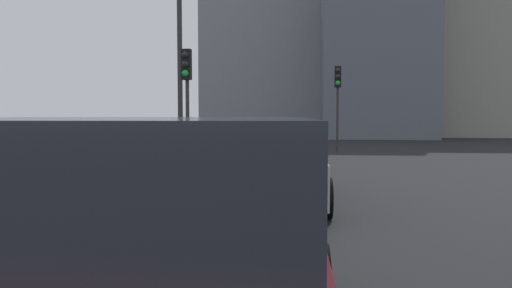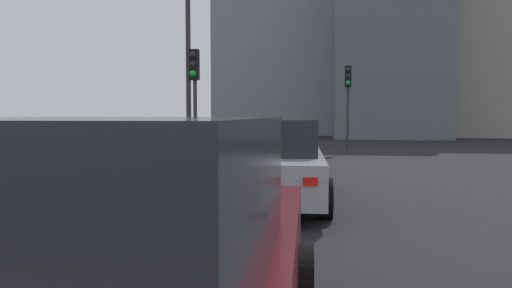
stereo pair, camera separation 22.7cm
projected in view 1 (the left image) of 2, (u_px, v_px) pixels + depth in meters
name	position (u px, v px, depth m)	size (l,w,h in m)	color
car_silver_lead	(271.00, 162.00, 8.76)	(4.71, 2.10, 1.53)	#A8AAB2
traffic_light_near_left	(338.00, 90.00, 20.20)	(0.32, 0.29, 3.70)	#2D2D30
traffic_light_near_right	(187.00, 83.00, 13.96)	(0.32, 0.30, 3.55)	#2D2D30
street_lamp_kerbside	(179.00, 14.00, 15.16)	(0.56, 0.36, 8.34)	#2D2D30
building_facade_left	(460.00, 32.00, 39.70)	(13.75, 9.33, 17.27)	gray
building_facade_center	(367.00, 41.00, 37.90)	(15.08, 7.60, 15.14)	slate
building_facade_right	(271.00, 74.00, 43.37)	(12.93, 10.82, 10.80)	gray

